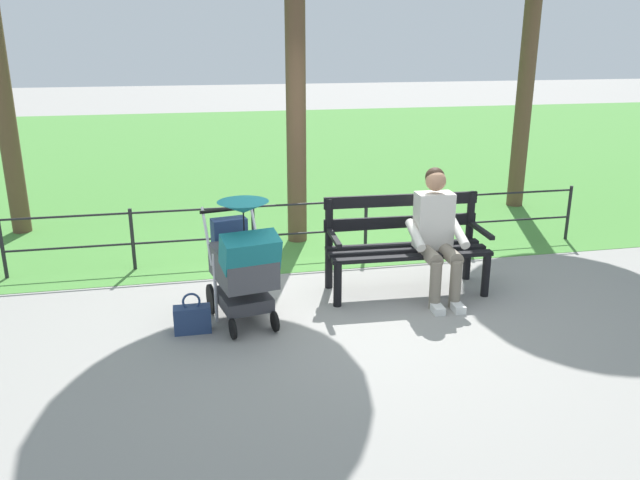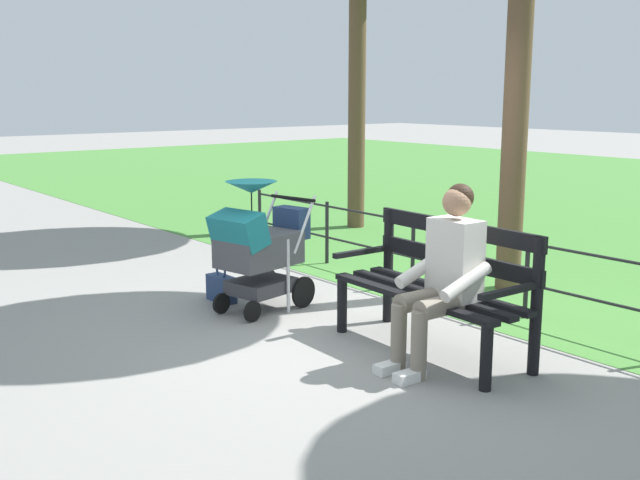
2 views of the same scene
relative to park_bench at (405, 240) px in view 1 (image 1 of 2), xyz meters
name	(u,v)px [view 1 (image 1 of 2)]	position (x,y,z in m)	size (l,w,h in m)	color
ground_plane	(336,299)	(0.74, 0.12, -0.53)	(60.00, 60.00, 0.00)	gray
grass_lawn	(247,150)	(0.74, -8.68, -0.52)	(40.00, 16.00, 0.01)	#478438
park_bench	(405,240)	(0.00, 0.00, 0.00)	(1.62, 0.66, 0.96)	black
person_on_bench	(437,231)	(-0.24, 0.22, 0.15)	(0.55, 0.74, 1.28)	slate
stroller	(243,261)	(1.67, 0.47, 0.07)	(0.66, 0.96, 1.15)	black
handbag	(192,319)	(2.14, 0.57, -0.40)	(0.32, 0.14, 0.37)	navy
park_fence	(311,223)	(0.74, -1.17, -0.11)	(6.70, 0.04, 0.70)	black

